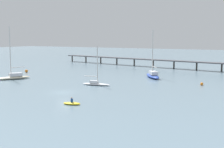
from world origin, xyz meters
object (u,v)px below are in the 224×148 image
Objects in this scene: mooring_buoy_mid at (26,71)px; mooring_buoy_near at (202,84)px; sailboat_white at (96,83)px; pier at (224,59)px; sailboat_blue at (153,75)px; sailboat_cream at (13,76)px; dinghy_yellow at (72,103)px.

mooring_buoy_near is at bearing 0.80° from mooring_buoy_mid.
pier is at bearing 64.44° from sailboat_white.
mooring_buoy_near is at bearing -25.37° from sailboat_blue.
mooring_buoy_mid is at bearing -179.20° from mooring_buoy_near.
mooring_buoy_near is at bearing 16.78° from sailboat_cream.
sailboat_cream is at bearing -175.39° from sailboat_white.
mooring_buoy_near is (19.50, 10.81, -0.25)m from sailboat_white.
sailboat_cream is (-41.17, -41.18, -2.94)m from pier.
dinghy_yellow is at bearing -101.76° from pier.
sailboat_blue reaches higher than mooring_buoy_near.
sailboat_blue is at bearing 91.90° from dinghy_yellow.
sailboat_white is 22.30m from mooring_buoy_near.
pier is 58.31m from sailboat_cream.
pier reaches higher than mooring_buoy_mid.
mooring_buoy_near is at bearing -88.68° from pier.
sailboat_cream is 34.01m from sailboat_blue.
sailboat_blue is at bearing 11.38° from mooring_buoy_mid.
sailboat_cream is 4.21× the size of dinghy_yellow.
mooring_buoy_mid is at bearing -168.62° from sailboat_blue.
sailboat_cream reaches higher than pier.
sailboat_blue reaches higher than mooring_buoy_mid.
sailboat_white is at bearing -108.53° from sailboat_blue.
sailboat_cream reaches higher than sailboat_blue.
pier is at bearing 30.99° from mooring_buoy_mid.
mooring_buoy_mid is (-7.56, 11.92, -0.32)m from sailboat_cream.
sailboat_blue reaches higher than sailboat_white.
sailboat_cream is 43.69m from mooring_buoy_near.
sailboat_blue is at bearing -120.56° from pier.
pier is at bearing 78.24° from dinghy_yellow.
sailboat_white is at bearing -18.71° from mooring_buoy_mid.
dinghy_yellow is 31.12m from mooring_buoy_near.
sailboat_cream is 14.12m from mooring_buoy_mid.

